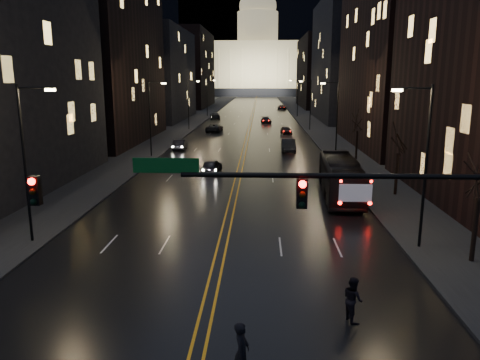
# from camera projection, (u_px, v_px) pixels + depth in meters

# --- Properties ---
(ground) EXTENTS (900.00, 900.00, 0.00)m
(ground) POSITION_uv_depth(u_px,v_px,m) (200.00, 344.00, 16.78)
(ground) COLOR black
(ground) RESTS_ON ground
(road) EXTENTS (20.00, 320.00, 0.02)m
(road) POSITION_uv_depth(u_px,v_px,m) (254.00, 109.00, 143.64)
(road) COLOR black
(road) RESTS_ON ground
(sidewalk_left) EXTENTS (8.00, 320.00, 0.16)m
(sidewalk_left) POSITION_uv_depth(u_px,v_px,m) (209.00, 108.00, 144.23)
(sidewalk_left) COLOR black
(sidewalk_left) RESTS_ON ground
(sidewalk_right) EXTENTS (8.00, 320.00, 0.16)m
(sidewalk_right) POSITION_uv_depth(u_px,v_px,m) (300.00, 109.00, 143.02)
(sidewalk_right) COLOR black
(sidewalk_right) RESTS_ON ground
(center_line) EXTENTS (0.62, 320.00, 0.01)m
(center_line) POSITION_uv_depth(u_px,v_px,m) (254.00, 109.00, 143.64)
(center_line) COLOR orange
(center_line) RESTS_ON road
(building_left_mid) EXTENTS (12.00, 30.00, 28.00)m
(building_left_mid) POSITION_uv_depth(u_px,v_px,m) (101.00, 45.00, 67.39)
(building_left_mid) COLOR black
(building_left_mid) RESTS_ON ground
(building_left_far) EXTENTS (12.00, 34.00, 20.00)m
(building_left_far) POSITION_uv_depth(u_px,v_px,m) (159.00, 75.00, 105.33)
(building_left_far) COLOR black
(building_left_far) RESTS_ON ground
(building_left_dist) EXTENTS (12.00, 40.00, 24.00)m
(building_left_dist) POSITION_uv_depth(u_px,v_px,m) (190.00, 69.00, 151.74)
(building_left_dist) COLOR black
(building_left_dist) RESTS_ON ground
(building_right_tall) EXTENTS (12.00, 30.00, 38.00)m
(building_right_tall) POSITION_uv_depth(u_px,v_px,m) (407.00, 2.00, 60.60)
(building_right_tall) COLOR black
(building_right_tall) RESTS_ON ground
(building_right_mid) EXTENTS (12.00, 34.00, 26.00)m
(building_right_mid) POSITION_uv_depth(u_px,v_px,m) (347.00, 61.00, 102.87)
(building_right_mid) COLOR black
(building_right_mid) RESTS_ON ground
(building_right_dist) EXTENTS (12.00, 40.00, 22.00)m
(building_right_dist) POSITION_uv_depth(u_px,v_px,m) (320.00, 73.00, 150.15)
(building_right_dist) COLOR black
(building_right_dist) RESTS_ON ground
(mountain_ridge) EXTENTS (520.00, 60.00, 130.00)m
(mountain_ridge) POSITION_uv_depth(u_px,v_px,m) (309.00, 6.00, 372.00)
(mountain_ridge) COLOR black
(mountain_ridge) RESTS_ON ground
(capitol) EXTENTS (90.00, 50.00, 58.50)m
(capitol) POSITION_uv_depth(u_px,v_px,m) (257.00, 63.00, 257.08)
(capitol) COLOR black
(capitol) RESTS_ON ground
(traffic_signal) EXTENTS (17.29, 0.45, 7.00)m
(traffic_signal) POSITION_uv_depth(u_px,v_px,m) (375.00, 209.00, 15.43)
(traffic_signal) COLOR black
(traffic_signal) RESTS_ON ground
(streetlamp_right_near) EXTENTS (2.13, 0.25, 9.00)m
(streetlamp_right_near) POSITION_uv_depth(u_px,v_px,m) (423.00, 159.00, 24.98)
(streetlamp_right_near) COLOR black
(streetlamp_right_near) RESTS_ON ground
(streetlamp_left_near) EXTENTS (2.13, 0.25, 9.00)m
(streetlamp_left_near) POSITION_uv_depth(u_px,v_px,m) (27.00, 156.00, 25.91)
(streetlamp_left_near) COLOR black
(streetlamp_left_near) RESTS_ON ground
(streetlamp_right_mid) EXTENTS (2.13, 0.25, 9.00)m
(streetlamp_right_mid) POSITION_uv_depth(u_px,v_px,m) (336.00, 115.00, 54.26)
(streetlamp_right_mid) COLOR black
(streetlamp_right_mid) RESTS_ON ground
(streetlamp_left_mid) EXTENTS (2.13, 0.25, 9.00)m
(streetlamp_left_mid) POSITION_uv_depth(u_px,v_px,m) (151.00, 115.00, 55.19)
(streetlamp_left_mid) COLOR black
(streetlamp_left_mid) RESTS_ON ground
(streetlamp_right_far) EXTENTS (2.13, 0.25, 9.00)m
(streetlamp_right_far) POSITION_uv_depth(u_px,v_px,m) (309.00, 102.00, 83.54)
(streetlamp_right_far) COLOR black
(streetlamp_right_far) RESTS_ON ground
(streetlamp_left_far) EXTENTS (2.13, 0.25, 9.00)m
(streetlamp_left_far) POSITION_uv_depth(u_px,v_px,m) (189.00, 102.00, 84.47)
(streetlamp_left_far) COLOR black
(streetlamp_left_far) RESTS_ON ground
(streetlamp_right_dist) EXTENTS (2.13, 0.25, 9.00)m
(streetlamp_right_dist) POSITION_uv_depth(u_px,v_px,m) (297.00, 96.00, 112.81)
(streetlamp_right_dist) COLOR black
(streetlamp_right_dist) RESTS_ON ground
(streetlamp_left_dist) EXTENTS (2.13, 0.25, 9.00)m
(streetlamp_left_dist) POSITION_uv_depth(u_px,v_px,m) (208.00, 96.00, 113.75)
(streetlamp_left_dist) COLOR black
(streetlamp_left_dist) RESTS_ON ground
(tree_right_mid) EXTENTS (2.40, 2.40, 6.65)m
(tree_right_mid) POSITION_uv_depth(u_px,v_px,m) (399.00, 140.00, 36.72)
(tree_right_mid) COLOR black
(tree_right_mid) RESTS_ON ground
(tree_right_far) EXTENTS (2.40, 2.40, 6.65)m
(tree_right_far) POSITION_uv_depth(u_px,v_px,m) (358.00, 122.00, 52.33)
(tree_right_far) COLOR black
(tree_right_far) RESTS_ON ground
(bus) EXTENTS (3.31, 11.43, 3.14)m
(bus) POSITION_uv_depth(u_px,v_px,m) (340.00, 178.00, 37.15)
(bus) COLOR black
(bus) RESTS_ON ground
(oncoming_car_a) EXTENTS (2.02, 4.27, 1.41)m
(oncoming_car_a) POSITION_uv_depth(u_px,v_px,m) (212.00, 166.00, 46.74)
(oncoming_car_a) COLOR black
(oncoming_car_a) RESTS_ON ground
(oncoming_car_b) EXTENTS (1.63, 4.31, 1.41)m
(oncoming_car_b) POSITION_uv_depth(u_px,v_px,m) (180.00, 145.00, 61.68)
(oncoming_car_b) COLOR black
(oncoming_car_b) RESTS_ON ground
(oncoming_car_c) EXTENTS (2.90, 5.46, 1.46)m
(oncoming_car_c) POSITION_uv_depth(u_px,v_px,m) (215.00, 128.00, 82.44)
(oncoming_car_c) COLOR black
(oncoming_car_c) RESTS_ON ground
(oncoming_car_d) EXTENTS (2.89, 5.69, 1.58)m
(oncoming_car_d) POSITION_uv_depth(u_px,v_px,m) (215.00, 116.00, 107.30)
(oncoming_car_d) COLOR black
(oncoming_car_d) RESTS_ON ground
(receding_car_a) EXTENTS (1.80, 5.03, 1.65)m
(receding_car_a) POSITION_uv_depth(u_px,v_px,m) (288.00, 146.00, 60.00)
(receding_car_a) COLOR black
(receding_car_a) RESTS_ON ground
(receding_car_b) EXTENTS (2.07, 4.08, 1.33)m
(receding_car_b) POSITION_uv_depth(u_px,v_px,m) (286.00, 130.00, 78.81)
(receding_car_b) COLOR black
(receding_car_b) RESTS_ON ground
(receding_car_c) EXTENTS (2.35, 4.72, 1.32)m
(receding_car_c) POSITION_uv_depth(u_px,v_px,m) (266.00, 120.00, 97.82)
(receding_car_c) COLOR black
(receding_car_c) RESTS_ON ground
(receding_car_d) EXTENTS (3.00, 5.47, 1.45)m
(receding_car_d) POSITION_uv_depth(u_px,v_px,m) (282.00, 107.00, 140.54)
(receding_car_d) COLOR black
(receding_car_d) RESTS_ON ground
(pedestrian_a) EXTENTS (0.59, 0.79, 1.97)m
(pedestrian_a) POSITION_uv_depth(u_px,v_px,m) (242.00, 352.00, 14.55)
(pedestrian_a) COLOR black
(pedestrian_a) RESTS_ON ground
(pedestrian_b) EXTENTS (0.74, 0.99, 1.81)m
(pedestrian_b) POSITION_uv_depth(u_px,v_px,m) (353.00, 299.00, 18.20)
(pedestrian_b) COLOR black
(pedestrian_b) RESTS_ON ground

